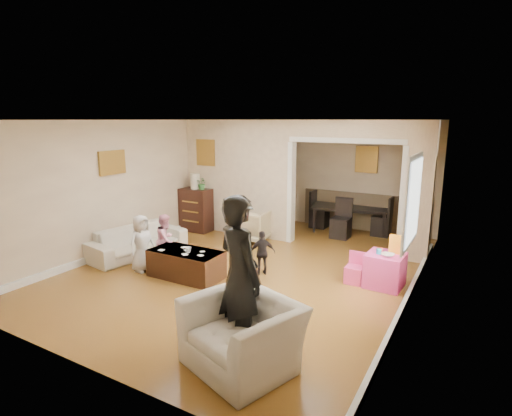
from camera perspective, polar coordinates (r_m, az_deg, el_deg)
The scene contains 27 objects.
floor at distance 7.41m, azimuth -0.77°, elevation -8.25°, with size 7.00×7.00×0.00m, color #A06829.
partition_left at distance 9.28m, azimuth -2.51°, elevation 4.25°, with size 2.75×0.18×2.60m, color beige.
partition_right at distance 7.96m, azimuth 21.72°, elevation 2.02°, with size 0.55×0.18×2.60m, color beige.
partition_header at distance 8.15m, azimuth 12.61°, elevation 10.79°, with size 2.22×0.18×0.35m, color beige.
window_pane at distance 5.73m, azimuth 21.25°, elevation 0.88°, with size 0.03×0.95×1.10m, color white.
framed_art_partition at distance 9.60m, azimuth -7.08°, elevation 7.74°, with size 0.45×0.03×0.55m, color brown.
framed_art_sofa_wall at distance 8.26m, azimuth -19.56°, elevation 6.04°, with size 0.03×0.55×0.40m, color brown.
framed_art_alcove at distance 9.77m, azimuth 15.28°, elevation 6.59°, with size 0.45×0.03×0.55m, color brown.
sofa at distance 8.29m, azimuth -16.26°, elevation -4.47°, with size 1.91×0.75×0.56m, color beige.
armchair_back at distance 8.87m, azimuth -0.58°, elevation -2.43°, with size 0.73×0.76×0.69m, color tan.
armchair_front at distance 4.53m, azimuth -1.89°, elevation -17.34°, with size 1.12×0.98×0.73m, color beige.
dresser at distance 9.72m, azimuth -8.43°, elevation -0.26°, with size 0.74×0.41×1.01m, color black.
table_lamp at distance 9.60m, azimuth -8.56°, elevation 3.74°, with size 0.22×0.22×0.36m, color beige.
potted_plant at distance 9.48m, azimuth -7.59°, elevation 3.44°, with size 0.26×0.22×0.29m, color #33692E.
coffee_table at distance 6.97m, azimuth -9.78°, elevation -7.75°, with size 1.23×0.62×0.46m, color #361B11.
coffee_cup at distance 6.79m, azimuth -9.48°, elevation -5.85°, with size 0.10×0.10×0.09m, color silver.
play_table at distance 6.81m, azimuth 17.65°, elevation -8.32°, with size 0.56×0.56×0.54m, color #F03FA2.
cereal_box at distance 6.75m, azimuth 19.06°, elevation -4.85°, with size 0.20×0.07×0.30m, color yellow.
cyan_cup at distance 6.68m, azimuth 16.90°, elevation -5.86°, with size 0.08×0.08×0.08m, color #26A2C1.
toy_block at distance 6.85m, azimuth 17.05°, elevation -5.56°, with size 0.08×0.06×0.05m, color red.
play_bowl at distance 6.60m, azimuth 18.02°, elevation -6.33°, with size 0.20×0.20×0.05m, color silver.
dining_table at distance 9.87m, azimuth 12.99°, elevation -1.47°, with size 1.73×0.96×0.61m, color black.
adult_person at distance 4.52m, azimuth -2.31°, elevation -9.60°, with size 0.67×0.44×1.84m, color black.
child_kneel_a at distance 7.33m, azimuth -15.78°, elevation -4.80°, with size 0.49×0.32×1.00m, color silver.
child_kneel_b at distance 7.55m, azimuth -12.54°, elevation -4.37°, with size 0.46×0.36×0.94m, color pink.
child_toddler at distance 6.95m, azimuth 0.91°, elevation -6.32°, with size 0.45×0.19×0.76m, color black.
craft_papers at distance 6.86m, azimuth -9.91°, elevation -6.05°, with size 0.85×0.40×0.00m.
Camera 1 is at (3.51, -5.98, 2.61)m, focal length 28.45 mm.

